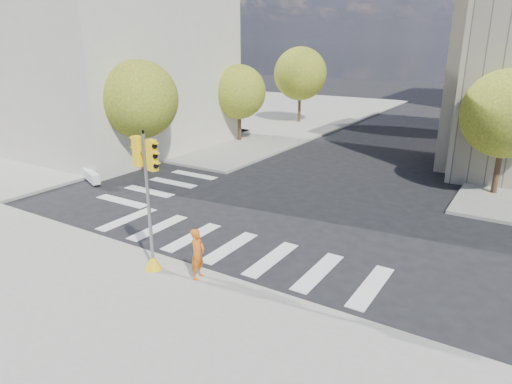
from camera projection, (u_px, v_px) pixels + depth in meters
ground at (260, 230)px, 18.50m from camera, size 160.00×160.00×0.00m
sidewalk_far_left at (229, 112)px, 49.51m from camera, size 28.00×40.00×0.15m
classical_building at (84, 54)px, 33.04m from camera, size 19.00×15.00×12.70m
tree_lw_near at (139, 99)px, 25.72m from camera, size 4.40×4.40×6.41m
tree_lw_mid at (239, 92)px, 33.90m from camera, size 4.00×4.00×5.77m
tree_lw_far at (300, 74)px, 41.70m from camera, size 4.80×4.80×6.95m
tree_re_near at (507, 114)px, 21.49m from camera, size 4.20×4.20×6.16m
traffic_signal at (149, 213)px, 14.44m from camera, size 1.08×0.56×4.62m
photographer at (198, 254)px, 14.22m from camera, size 0.50×0.67×1.66m
planter_wall at (82, 168)px, 26.18m from camera, size 5.65×2.79×0.50m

